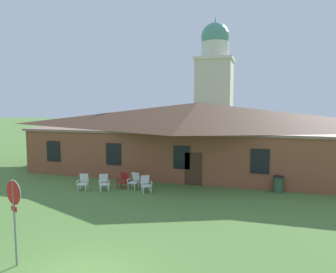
{
  "coord_description": "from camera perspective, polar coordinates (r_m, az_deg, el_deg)",
  "views": [
    {
      "loc": [
        4.84,
        -7.27,
        5.1
      ],
      "look_at": [
        0.37,
        7.66,
        3.54
      ],
      "focal_mm": 33.34,
      "sensor_mm": 36.0,
      "label": 1
    }
  ],
  "objects": [
    {
      "name": "lawn_chair_near_door",
      "position": [
        19.39,
        -11.65,
        -8.13
      ],
      "size": [
        0.85,
        0.87,
        0.96
      ],
      "color": "white",
      "rests_on": "ground"
    },
    {
      "name": "lawn_chair_by_porch",
      "position": [
        19.76,
        -15.22,
        -7.96
      ],
      "size": [
        0.74,
        0.79,
        0.96
      ],
      "color": "silver",
      "rests_on": "ground"
    },
    {
      "name": "brick_building",
      "position": [
        24.87,
        5.36,
        0.18
      ],
      "size": [
        25.18,
        10.4,
        5.33
      ],
      "color": "brown",
      "rests_on": "ground"
    },
    {
      "name": "lawn_chair_middle",
      "position": [
        19.5,
        -6.18,
        -7.97
      ],
      "size": [
        0.71,
        0.75,
        0.96
      ],
      "color": "silver",
      "rests_on": "ground"
    },
    {
      "name": "lawn_chair_left_end",
      "position": [
        19.68,
        -8.16,
        -7.87
      ],
      "size": [
        0.67,
        0.71,
        0.96
      ],
      "color": "maroon",
      "rests_on": "ground"
    },
    {
      "name": "stop_sign",
      "position": [
        11.11,
        -26.32,
        -11.2
      ],
      "size": [
        0.77,
        0.3,
        2.78
      ],
      "color": "slate",
      "rests_on": "ground"
    },
    {
      "name": "dome_tower",
      "position": [
        44.65,
        8.49,
        9.17
      ],
      "size": [
        5.18,
        5.18,
        17.32
      ],
      "color": "beige",
      "rests_on": "ground"
    },
    {
      "name": "lawn_chair_right_end",
      "position": [
        18.71,
        -4.1,
        -8.54
      ],
      "size": [
        0.85,
        0.87,
        0.96
      ],
      "color": "white",
      "rests_on": "ground"
    },
    {
      "name": "trash_bin",
      "position": [
        19.56,
        19.5,
        -8.23
      ],
      "size": [
        0.56,
        0.56,
        0.98
      ],
      "color": "#335638",
      "rests_on": "ground"
    }
  ]
}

